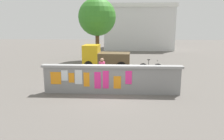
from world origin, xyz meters
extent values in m
plane|color=#605B56|center=(0.00, 8.00, 0.00)|extent=(60.00, 60.00, 0.00)
cube|color=gray|center=(0.00, 0.00, 0.67)|extent=(6.85, 0.30, 1.34)
cube|color=#959595|center=(0.00, 0.00, 1.40)|extent=(7.05, 0.42, 0.12)
cube|color=orange|center=(-2.80, -0.16, 0.80)|extent=(0.53, 0.02, 0.63)
cube|color=silver|center=(-2.35, -0.16, 0.95)|extent=(0.32, 0.03, 0.53)
cube|color=orange|center=(-2.00, -0.16, 0.83)|extent=(0.29, 0.02, 0.50)
cube|color=silver|center=(-1.64, -0.16, 0.87)|extent=(0.38, 0.03, 0.73)
cube|color=orange|center=(-1.24, -0.16, 0.75)|extent=(0.30, 0.03, 0.72)
cube|color=#F42D8C|center=(-0.69, -0.16, 0.72)|extent=(0.33, 0.02, 0.85)
cube|color=#F42D8C|center=(-0.28, -0.16, 0.76)|extent=(0.30, 0.02, 0.90)
cube|color=orange|center=(0.29, -0.16, 0.62)|extent=(0.37, 0.02, 0.64)
cube|color=#F42D8C|center=(0.85, -0.16, 0.88)|extent=(0.32, 0.03, 0.67)
cylinder|color=black|center=(-2.07, 5.80, 0.35)|extent=(0.71, 0.24, 0.70)
cylinder|color=black|center=(-2.00, 7.10, 0.35)|extent=(0.71, 0.24, 0.70)
cylinder|color=black|center=(0.43, 5.66, 0.35)|extent=(0.71, 0.24, 0.70)
cylinder|color=black|center=(0.50, 6.96, 0.35)|extent=(0.71, 0.24, 0.70)
cube|color=gold|center=(-1.93, 6.44, 1.10)|extent=(1.28, 1.56, 1.50)
cube|color=brown|center=(-0.14, 6.35, 0.80)|extent=(2.48, 1.63, 0.90)
cylinder|color=black|center=(-2.80, 2.72, 0.30)|extent=(0.61, 0.17, 0.60)
cylinder|color=black|center=(-1.51, 2.88, 0.30)|extent=(0.61, 0.19, 0.60)
cube|color=#1933A5|center=(-2.16, 2.80, 0.58)|extent=(1.02, 0.36, 0.32)
cube|color=black|center=(-1.96, 2.82, 0.76)|extent=(0.58, 0.29, 0.10)
cube|color=#262626|center=(-2.70, 2.74, 0.85)|extent=(0.11, 0.56, 0.03)
cylinder|color=black|center=(-0.27, 2.60, 0.33)|extent=(0.66, 0.16, 0.66)
cylinder|color=black|center=(0.76, 2.80, 0.33)|extent=(0.66, 0.16, 0.66)
cube|color=black|center=(0.25, 2.70, 0.51)|extent=(0.94, 0.22, 0.06)
cylinder|color=black|center=(0.40, 2.73, 0.73)|extent=(0.04, 0.04, 0.40)
cube|color=black|center=(0.40, 2.73, 0.93)|extent=(0.21, 0.12, 0.05)
cube|color=black|center=(-0.22, 2.61, 0.88)|extent=(0.12, 0.44, 0.03)
cylinder|color=black|center=(3.08, 5.06, 0.33)|extent=(0.66, 0.08, 0.66)
cylinder|color=black|center=(2.03, 5.13, 0.33)|extent=(0.66, 0.08, 0.66)
cube|color=black|center=(2.55, 5.10, 0.51)|extent=(0.95, 0.10, 0.06)
cylinder|color=black|center=(2.40, 5.11, 0.73)|extent=(0.03, 0.03, 0.40)
cube|color=black|center=(2.40, 5.11, 0.93)|extent=(0.20, 0.09, 0.05)
cube|color=black|center=(3.03, 5.06, 0.88)|extent=(0.07, 0.44, 0.03)
cylinder|color=#3F994C|center=(-0.68, 1.33, 0.40)|extent=(0.12, 0.12, 0.80)
cylinder|color=#3F994C|center=(-0.53, 1.24, 0.40)|extent=(0.12, 0.12, 0.80)
cylinder|color=#D83F72|center=(-0.60, 1.28, 1.10)|extent=(0.47, 0.47, 0.60)
sphere|color=#8C664C|center=(-0.60, 1.28, 1.51)|extent=(0.22, 0.22, 0.22)
cylinder|color=brown|center=(-1.88, 10.03, 1.43)|extent=(0.36, 0.36, 2.86)
sphere|color=#358127|center=(-1.88, 10.03, 4.07)|extent=(3.46, 3.46, 3.46)
cube|color=silver|center=(2.56, 20.40, 2.74)|extent=(9.01, 5.25, 5.48)
cube|color=silver|center=(2.56, 20.40, 5.73)|extent=(9.31, 5.55, 0.50)
camera|label=1|loc=(0.60, -10.88, 3.51)|focal=35.75mm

